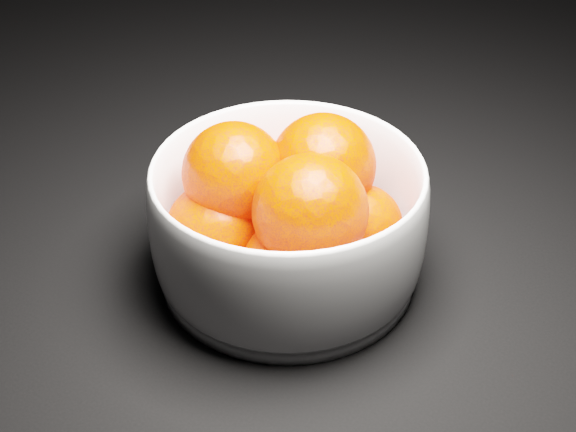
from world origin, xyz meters
The scene contains 3 objects.
ground centered at (0.00, 0.00, 0.00)m, with size 3.00×3.00×0.00m, color black.
bowl centered at (0.25, -0.25, 0.05)m, with size 0.21×0.21×0.10m.
orange_pile centered at (0.25, -0.25, 0.07)m, with size 0.16×0.16×0.12m.
Camera 1 is at (0.55, -0.65, 0.42)m, focal length 50.00 mm.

